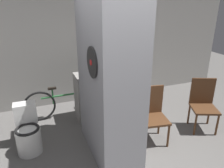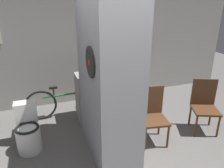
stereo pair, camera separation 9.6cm
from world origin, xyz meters
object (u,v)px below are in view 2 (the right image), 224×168
Objects in this scene: chair_near_pillar at (152,113)px; chair_by_doorway at (204,104)px; toilet at (28,131)px; bicycle at (68,101)px; bottle_tall at (101,68)px.

chair_by_doorway is at bearing 9.00° from chair_near_pillar.
bicycle is (0.78, 0.89, 0.01)m from toilet.
chair_near_pillar is 1.07m from chair_by_doorway.
bottle_tall is at bearing -24.16° from bicycle.
bicycle is (-1.19, 1.32, -0.18)m from chair_near_pillar.
chair_near_pillar and chair_by_doorway have the same top height.
toilet is 1.70m from bottle_tall.
chair_by_doorway is (3.04, -0.45, 0.19)m from toilet.
toilet is at bearing -131.42° from bicycle.
chair_by_doorway is 2.63m from bicycle.
chair_by_doorway is 0.55× the size of bicycle.
bicycle is at bearing 48.58° from toilet.
bottle_tall reaches higher than chair_near_pillar.
bottle_tall reaches higher than chair_by_doorway.
chair_near_pillar reaches higher than toilet.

